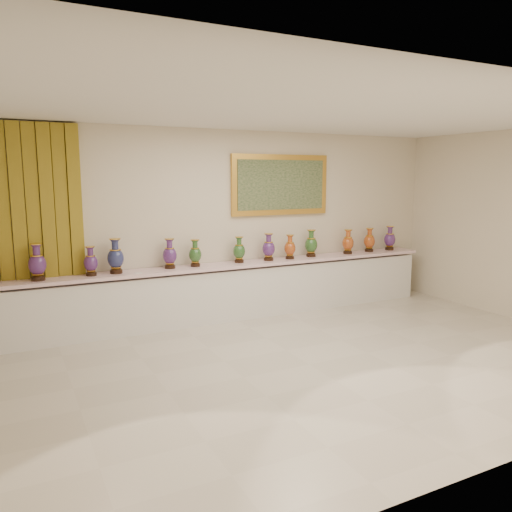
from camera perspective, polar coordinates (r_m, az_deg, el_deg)
The scene contains 16 objects.
ground at distance 6.26m, azimuth 6.11°, elevation -12.22°, with size 8.00×8.00×0.00m, color beige.
room at distance 7.40m, azimuth -20.45°, elevation 3.34°, with size 8.00×8.00×8.00m.
counter at distance 8.04m, azimuth -2.64°, elevation -4.09°, with size 7.28×0.48×0.90m.
vase_1 at distance 7.21m, azimuth -23.72°, elevation -0.84°, with size 0.29×0.29×0.50m.
vase_2 at distance 7.30m, azimuth -18.36°, elevation -0.71°, with size 0.22×0.22×0.41m.
vase_3 at distance 7.36m, azimuth -15.75°, elevation -0.20°, with size 0.29×0.29×0.50m.
vase_4 at distance 7.58m, azimuth -9.83°, elevation 0.11°, with size 0.28×0.28×0.45m.
vase_5 at distance 7.69m, azimuth -6.97°, elevation 0.19°, with size 0.22×0.22×0.42m.
vase_6 at distance 7.98m, azimuth -1.94°, elevation 0.58°, with size 0.21×0.21×0.42m.
vase_7 at distance 8.18m, azimuth 1.45°, elevation 0.88°, with size 0.21×0.21×0.45m.
vase_8 at distance 8.36m, azimuth 3.89°, elevation 0.92°, with size 0.23×0.23×0.41m.
vase_9 at distance 8.63m, azimuth 6.32°, elevation 1.31°, with size 0.28×0.28×0.47m.
vase_10 at distance 9.04m, azimuth 10.47°, elevation 1.49°, with size 0.24×0.24×0.44m.
vase_11 at distance 9.39m, azimuth 12.83°, elevation 1.68°, with size 0.23×0.23×0.43m.
vase_12 at distance 9.69m, azimuth 15.04°, elevation 1.86°, with size 0.25×0.25×0.45m.
label_card at distance 7.33m, azimuth -13.29°, elevation -1.90°, with size 0.10×0.06×0.00m, color white.
Camera 1 is at (-3.19, -4.88, 2.27)m, focal length 35.00 mm.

